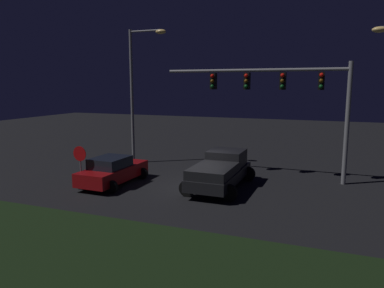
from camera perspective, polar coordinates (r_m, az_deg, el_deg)
name	(u,v)px	position (r m, az deg, el deg)	size (l,w,h in m)	color
ground_plane	(200,187)	(19.28, 1.26, -6.74)	(80.00, 80.00, 0.00)	black
grass_median	(86,272)	(11.40, -16.19, -18.59)	(27.61, 7.68, 0.10)	black
pickup_truck	(221,169)	(19.08, 4.54, -3.84)	(2.88, 5.41, 1.80)	black
car_sedan	(113,171)	(20.13, -12.26, -4.08)	(2.55, 4.44, 1.51)	maroon
traffic_signal_gantry	(283,90)	(20.96, 14.00, 8.21)	(10.32, 0.56, 6.50)	slate
street_lamp_left	(138,81)	(24.77, -8.38, 9.63)	(2.66, 0.44, 8.85)	slate
stop_sign	(80,159)	(19.44, -17.03, -2.28)	(0.76, 0.08, 2.23)	slate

